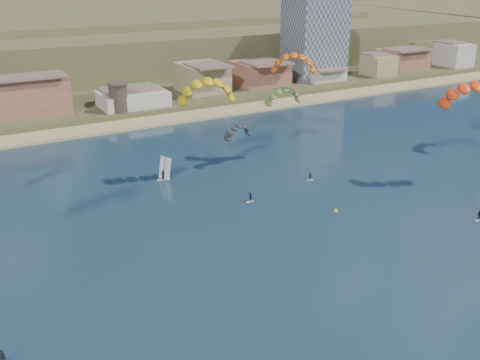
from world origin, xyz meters
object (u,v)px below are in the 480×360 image
(apartment_tower, at_px, (315,35))
(kitesurfer_orange, at_px, (473,91))
(kitesurfer_yellow, at_px, (207,87))
(kitesurfer_green, at_px, (284,94))
(windsurfer, at_px, (164,173))
(watchtower, at_px, (118,97))
(buoy, at_px, (336,211))

(apartment_tower, height_order, kitesurfer_orange, apartment_tower)
(apartment_tower, distance_m, kitesurfer_yellow, 107.12)
(kitesurfer_yellow, relative_size, kitesurfer_green, 1.23)
(apartment_tower, relative_size, kitesurfer_orange, 1.25)
(windsurfer, bearing_deg, watchtower, 82.49)
(watchtower, xyz_separation_m, buoy, (15.11, -82.60, -6.25))
(watchtower, distance_m, kitesurfer_yellow, 59.77)
(kitesurfer_yellow, height_order, windsurfer, kitesurfer_yellow)
(kitesurfer_green, bearing_deg, apartment_tower, 49.48)
(kitesurfer_orange, xyz_separation_m, buoy, (-30.40, 2.17, -19.83))
(kitesurfer_orange, relative_size, buoy, 35.79)
(windsurfer, bearing_deg, kitesurfer_orange, -32.06)
(watchtower, relative_size, buoy, 12.02)
(apartment_tower, relative_size, kitesurfer_yellow, 1.30)
(apartment_tower, xyz_separation_m, kitesurfer_orange, (-34.48, -98.77, 2.13))
(kitesurfer_green, bearing_deg, kitesurfer_yellow, -170.64)
(kitesurfer_orange, xyz_separation_m, windsurfer, (-52.36, 32.79, -18.39))
(kitesurfer_yellow, bearing_deg, apartment_tower, 42.33)
(watchtower, height_order, kitesurfer_yellow, kitesurfer_yellow)
(kitesurfer_yellow, height_order, kitesurfer_orange, kitesurfer_yellow)
(watchtower, xyz_separation_m, windsurfer, (-6.85, -51.97, -4.81))
(apartment_tower, distance_m, kitesurfer_orange, 104.64)
(kitesurfer_green, height_order, buoy, kitesurfer_green)
(kitesurfer_yellow, distance_m, windsurfer, 21.20)
(kitesurfer_yellow, bearing_deg, windsurfer, 141.34)
(kitesurfer_yellow, xyz_separation_m, kitesurfer_orange, (44.69, -26.66, -0.39))
(kitesurfer_orange, xyz_separation_m, kitesurfer_green, (-24.27, 30.02, -3.93))
(apartment_tower, xyz_separation_m, windsurfer, (-86.85, -65.97, -16.26))
(kitesurfer_orange, bearing_deg, windsurfer, 147.94)
(kitesurfer_green, relative_size, windsurfer, 4.07)
(kitesurfer_orange, bearing_deg, kitesurfer_green, 128.96)
(apartment_tower, height_order, kitesurfer_yellow, apartment_tower)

